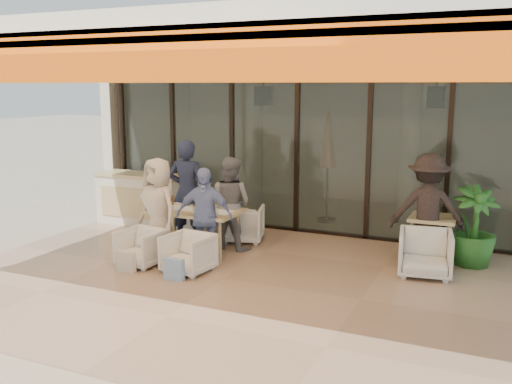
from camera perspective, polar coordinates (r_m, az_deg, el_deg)
ground at (r=8.34m, az=-3.19°, el=-8.79°), size 70.00×70.00×0.00m
terrace_floor at (r=8.34m, az=-3.19°, el=-8.76°), size 8.00×6.00×0.01m
terrace_structure at (r=7.65m, az=-4.39°, el=14.19°), size 8.00×6.00×3.40m
glass_storefront at (r=10.68m, az=4.13°, el=4.32°), size 8.08×0.10×3.20m
interior_block at (r=12.83m, az=7.78°, el=8.14°), size 9.05×3.62×3.52m
host_counter at (r=11.64m, az=-11.37°, el=-0.66°), size 1.85×0.65×1.04m
dining_table at (r=9.50m, az=-6.10°, el=-2.09°), size 1.50×0.90×0.93m
chair_far_left at (r=10.58m, az=-5.44°, el=-2.72°), size 0.76×0.73×0.67m
chair_far_right at (r=10.20m, az=-1.33°, el=-3.03°), size 0.86×0.83×0.72m
chair_near_left at (r=9.04m, az=-11.40°, el=-5.30°), size 0.69×0.66×0.65m
chair_near_right at (r=8.59m, az=-6.80°, el=-5.95°), size 0.71×0.68×0.66m
diner_navy at (r=10.04m, az=-6.90°, el=-0.02°), size 0.75×0.57×1.85m
diner_grey at (r=9.66m, az=-2.61°, el=-1.15°), size 0.83×0.67×1.60m
diner_cream at (r=9.31m, az=-9.73°, el=-1.62°), size 0.92×0.75×1.64m
diner_periwinkle at (r=8.89m, az=-5.21°, el=-2.43°), size 0.96×0.57×1.54m
tote_bag_cream at (r=8.77m, az=-12.89°, el=-6.89°), size 0.30×0.10×0.34m
tote_bag_blue at (r=8.31m, az=-8.20°, el=-7.72°), size 0.30×0.10×0.34m
side_table at (r=9.38m, az=17.27°, el=-3.00°), size 0.70×0.70×0.74m
side_chair at (r=8.72m, az=16.57°, el=-5.71°), size 0.84×0.80×0.77m
standing_woman at (r=9.20m, az=16.80°, el=-1.71°), size 1.23×0.85×1.75m
potted_palm at (r=9.37m, az=20.93°, el=-3.28°), size 0.98×0.98×1.26m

